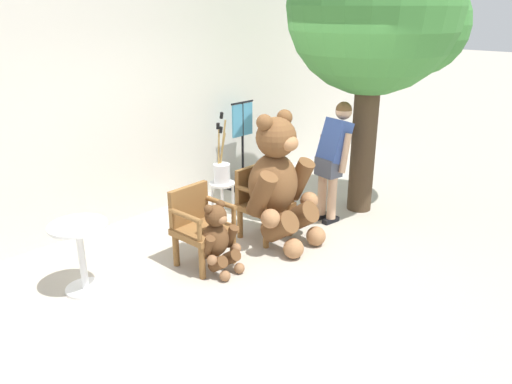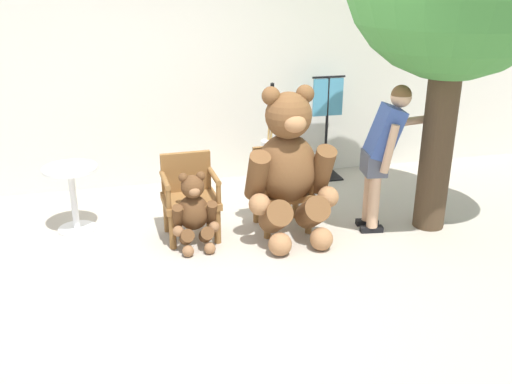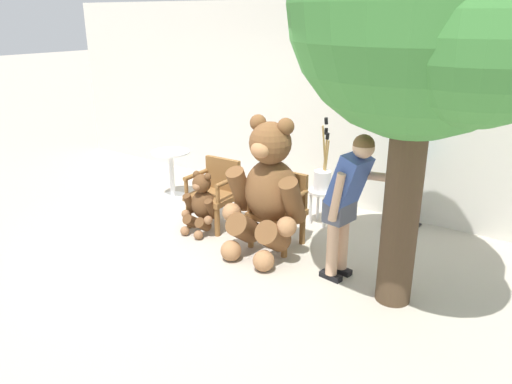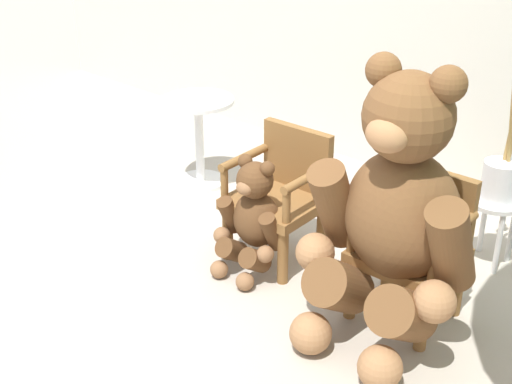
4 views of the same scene
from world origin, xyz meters
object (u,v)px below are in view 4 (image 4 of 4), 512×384
object	(u,v)px
teddy_bear_small	(252,218)
brush_bucket	(501,175)
white_stool	(494,214)
round_side_table	(199,132)
teddy_bear_large	(395,212)
wooden_chair_left	(281,192)
wooden_chair_right	(414,243)

from	to	relation	value
teddy_bear_small	brush_bucket	world-z (taller)	brush_bucket
teddy_bear_small	white_stool	size ratio (longest dim) A/B	1.70
round_side_table	teddy_bear_small	bearing A→B (deg)	-30.15
brush_bucket	round_side_table	world-z (taller)	brush_bucket
teddy_bear_large	white_stool	bearing A→B (deg)	84.51
wooden_chair_left	round_side_table	xyz separation A→B (m)	(-1.18, 0.40, -0.01)
wooden_chair_right	teddy_bear_large	distance (m)	0.41
wooden_chair_left	brush_bucket	world-z (taller)	brush_bucket
wooden_chair_left	white_stool	world-z (taller)	wooden_chair_left
round_side_table	wooden_chair_left	bearing A→B (deg)	-18.87
round_side_table	teddy_bear_large	bearing A→B (deg)	-17.16
white_stool	brush_bucket	world-z (taller)	brush_bucket
teddy_bear_large	wooden_chair_right	bearing A→B (deg)	90.91
wooden_chair_left	teddy_bear_small	size ratio (longest dim) A/B	1.10
wooden_chair_left	round_side_table	world-z (taller)	wooden_chair_left
teddy_bear_small	brush_bucket	distance (m)	1.58
teddy_bear_large	white_stool	xyz separation A→B (m)	(0.10, 1.09, -0.42)
white_stool	brush_bucket	size ratio (longest dim) A/B	0.48
brush_bucket	teddy_bear_large	bearing A→B (deg)	-95.56
wooden_chair_right	brush_bucket	bearing A→B (deg)	82.39
teddy_bear_large	brush_bucket	size ratio (longest dim) A/B	1.66
wooden_chair_right	teddy_bear_small	bearing A→B (deg)	-163.85
wooden_chair_right	round_side_table	xyz separation A→B (m)	(-2.16, 0.40, -0.01)
wooden_chair_left	teddy_bear_small	distance (m)	0.29
wooden_chair_left	wooden_chair_right	world-z (taller)	same
teddy_bear_small	white_stool	bearing A→B (deg)	45.51
wooden_chair_right	teddy_bear_small	xyz separation A→B (m)	(-0.98, -0.28, -0.08)
teddy_bear_large	teddy_bear_small	xyz separation A→B (m)	(-0.99, -0.02, -0.39)
teddy_bear_large	wooden_chair_left	bearing A→B (deg)	164.92
wooden_chair_right	teddy_bear_small	size ratio (longest dim) A/B	1.10
wooden_chair_left	brush_bucket	size ratio (longest dim) A/B	0.90
wooden_chair_right	brush_bucket	world-z (taller)	brush_bucket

